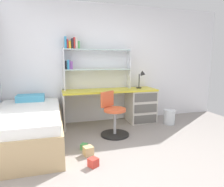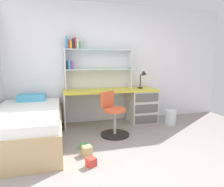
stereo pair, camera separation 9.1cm
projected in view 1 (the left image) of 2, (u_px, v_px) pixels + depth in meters
The scene contains 11 objects.
ground_plane at pixel (158, 169), 2.53m from camera, with size 5.46×5.44×0.02m, color gray.
room_shell at pixel (60, 65), 3.08m from camera, with size 5.46×5.44×2.56m.
desk at pixel (133, 104), 4.40m from camera, with size 1.98×0.56×0.75m.
bookshelf_hutch at pixel (89, 59), 4.14m from camera, with size 1.43×0.22×1.07m.
desk_lamp at pixel (142, 77), 4.36m from camera, with size 0.20×0.17×0.38m.
swivel_chair at pixel (114, 118), 3.62m from camera, with size 0.52×0.52×0.79m.
bed_platform at pixel (27, 127), 3.20m from camera, with size 1.08×1.95×0.71m.
waste_bin at pixel (169, 117), 4.27m from camera, with size 0.24×0.24×0.31m, color silver.
toy_block_green_0 at pixel (84, 147), 3.06m from camera, with size 0.09×0.09×0.09m, color #479E51.
toy_block_red_1 at pixel (93, 162), 2.56m from camera, with size 0.11×0.11×0.11m, color red.
toy_block_natural_2 at pixel (88, 151), 2.87m from camera, with size 0.13×0.13×0.13m, color tan.
Camera 1 is at (-1.21, -2.09, 1.35)m, focal length 31.90 mm.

